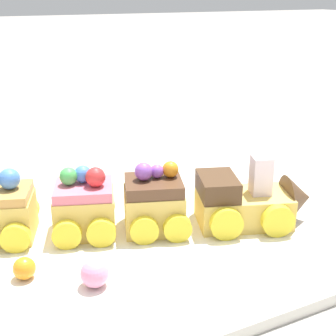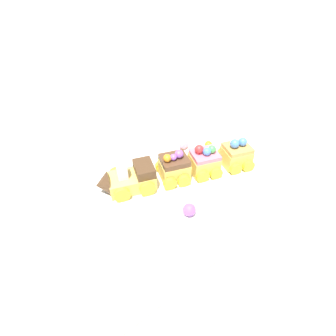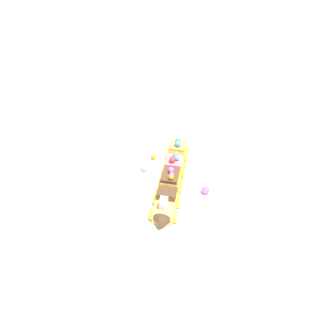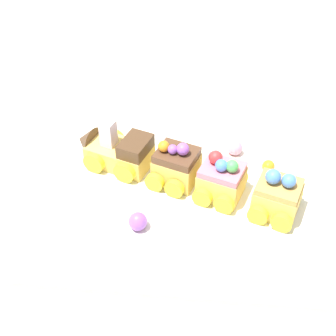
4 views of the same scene
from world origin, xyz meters
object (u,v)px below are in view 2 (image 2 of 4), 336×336
at_px(gumball_purple, 189,210).
at_px(cake_car_chocolate, 173,169).
at_px(gumball_orange, 208,145).
at_px(gumball_pink, 184,144).
at_px(cake_car_caramel, 236,155).
at_px(cake_car_strawberry, 204,162).
at_px(cake_train_locomotive, 127,180).

bearing_deg(gumball_purple, cake_car_chocolate, -111.17).
bearing_deg(gumball_orange, gumball_pink, -36.62).
relative_size(cake_car_caramel, gumball_purple, 3.42).
xyz_separation_m(cake_car_chocolate, gumball_purple, (0.04, 0.11, -0.02)).
bearing_deg(gumball_purple, cake_car_strawberry, -144.98).
height_order(gumball_orange, gumball_purple, gumball_purple).
relative_size(cake_train_locomotive, gumball_purple, 5.13).
bearing_deg(cake_car_strawberry, gumball_pink, -83.48).
bearing_deg(cake_car_caramel, cake_train_locomotive, -0.01).
relative_size(gumball_orange, gumball_purple, 0.76).
xyz_separation_m(cake_car_caramel, gumball_purple, (0.20, 0.05, -0.01)).
relative_size(cake_car_strawberry, gumball_pink, 3.61).
xyz_separation_m(cake_train_locomotive, gumball_orange, (-0.25, -0.00, -0.01)).
xyz_separation_m(cake_car_caramel, gumball_pink, (0.06, -0.13, -0.02)).
bearing_deg(cake_car_strawberry, cake_car_caramel, 179.97).
bearing_deg(cake_car_chocolate, cake_car_strawberry, -179.86).
relative_size(cake_train_locomotive, gumball_pink, 5.42).
xyz_separation_m(cake_train_locomotive, cake_car_chocolate, (-0.10, 0.04, 0.00)).
distance_m(cake_car_chocolate, cake_car_strawberry, 0.08).
xyz_separation_m(cake_car_chocolate, gumball_pink, (-0.10, -0.08, -0.02)).
xyz_separation_m(cake_train_locomotive, gumball_pink, (-0.20, -0.04, -0.01)).
bearing_deg(cake_train_locomotive, gumball_pink, -149.19).
bearing_deg(cake_train_locomotive, cake_car_strawberry, -179.99).
height_order(cake_car_caramel, gumball_pink, cake_car_caramel).
relative_size(cake_car_strawberry, gumball_orange, 4.47).
distance_m(cake_train_locomotive, gumball_orange, 0.25).
bearing_deg(gumball_purple, gumball_orange, -143.46).
bearing_deg(cake_car_chocolate, gumball_orange, -147.44).
relative_size(gumball_pink, gumball_purple, 0.95).
height_order(cake_train_locomotive, gumball_orange, cake_train_locomotive).
xyz_separation_m(gumball_pink, gumball_purple, (0.14, 0.18, 0.00)).
bearing_deg(cake_car_strawberry, gumball_orange, -122.05).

